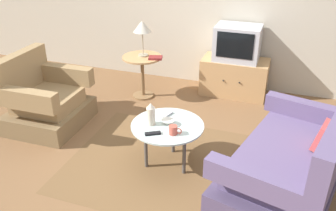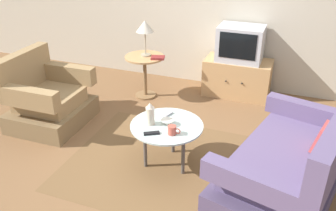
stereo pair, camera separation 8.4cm
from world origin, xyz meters
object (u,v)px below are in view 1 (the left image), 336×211
(armchair, at_px, (44,102))
(tv_remote_silver, at_px, (167,114))
(coffee_table, at_px, (168,128))
(side_table, at_px, (142,68))
(vase, at_px, (151,114))
(couch, at_px, (293,163))
(tv_remote_dark, at_px, (153,133))
(tv_stand, at_px, (234,77))
(table_lamp, at_px, (142,28))
(television, at_px, (237,43))
(bowl, at_px, (168,122))
(mug, at_px, (174,130))
(book, at_px, (155,58))

(armchair, height_order, tv_remote_silver, armchair)
(coffee_table, height_order, tv_remote_silver, tv_remote_silver)
(tv_remote_silver, bearing_deg, side_table, -129.45)
(vase, bearing_deg, couch, 2.06)
(coffee_table, distance_m, tv_remote_dark, 0.24)
(armchair, bearing_deg, tv_stand, 127.83)
(table_lamp, bearing_deg, television, 22.59)
(bowl, xyz_separation_m, tv_remote_silver, (-0.07, 0.18, -0.02))
(mug, xyz_separation_m, book, (-0.78, 1.55, 0.11))
(mug, bearing_deg, side_table, 122.05)
(side_table, height_order, table_lamp, table_lamp)
(armchair, height_order, tv_stand, armchair)
(vase, xyz_separation_m, bowl, (0.16, 0.05, -0.09))
(couch, height_order, television, television)
(bowl, distance_m, tv_remote_dark, 0.23)
(television, bearing_deg, couch, -66.12)
(television, distance_m, mug, 2.14)
(side_table, distance_m, mug, 1.86)
(tv_remote_silver, bearing_deg, coffee_table, 37.49)
(tv_remote_dark, bearing_deg, tv_remote_silver, -121.49)
(side_table, distance_m, tv_remote_dark, 1.83)
(table_lamp, relative_size, mug, 3.84)
(vase, bearing_deg, television, 75.99)
(armchair, distance_m, book, 1.55)
(side_table, bearing_deg, book, -7.60)
(coffee_table, xyz_separation_m, tv_remote_silver, (-0.06, 0.18, 0.06))
(coffee_table, relative_size, mug, 5.71)
(coffee_table, bearing_deg, couch, -0.07)
(armchair, distance_m, side_table, 1.41)
(tv_remote_silver, bearing_deg, book, -136.31)
(couch, bearing_deg, tv_stand, 38.36)
(armchair, distance_m, television, 2.68)
(side_table, distance_m, television, 1.37)
(couch, xyz_separation_m, book, (-1.88, 1.40, 0.33))
(tv_stand, bearing_deg, couch, -66.00)
(tv_stand, bearing_deg, tv_remote_silver, -102.97)
(armchair, relative_size, tv_remote_silver, 6.24)
(tv_remote_dark, bearing_deg, tv_stand, -131.29)
(vase, bearing_deg, tv_remote_silver, 67.61)
(coffee_table, bearing_deg, mug, -53.65)
(coffee_table, distance_m, bowl, 0.07)
(tv_remote_dark, xyz_separation_m, tv_remote_silver, (0.01, 0.40, 0.00))
(couch, xyz_separation_m, tv_remote_silver, (-1.28, 0.18, 0.19))
(vase, bearing_deg, armchair, 167.47)
(vase, height_order, tv_remote_dark, vase)
(television, distance_m, bowl, 2.01)
(side_table, relative_size, television, 0.99)
(vase, height_order, book, vase)
(mug, bearing_deg, bowl, 125.83)
(vase, bearing_deg, tv_stand, 75.92)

